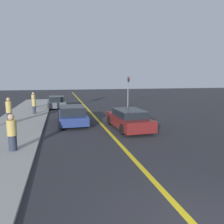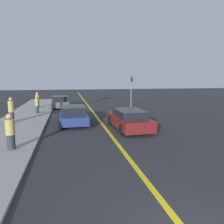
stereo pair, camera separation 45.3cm
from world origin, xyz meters
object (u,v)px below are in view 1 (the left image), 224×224
object	(u,v)px
pedestrian_mid_group	(9,111)
car_far_distant	(57,102)
pedestrian_by_sign	(34,100)
pedestrian_near_curb	(12,133)
traffic_light	(128,88)
car_near_right_lane	(129,119)
car_ahead_center	(72,115)
pedestrian_far_standing	(34,105)

from	to	relation	value
pedestrian_mid_group	car_far_distant	bearing A→B (deg)	69.64
pedestrian_mid_group	pedestrian_by_sign	bearing A→B (deg)	85.38
car_far_distant	pedestrian_mid_group	bearing A→B (deg)	-112.80
car_far_distant	pedestrian_near_curb	bearing A→B (deg)	-99.22
pedestrian_near_curb	traffic_light	distance (m)	16.53
car_near_right_lane	car_ahead_center	distance (m)	4.23
pedestrian_by_sign	traffic_light	xyz separation A→B (m)	(10.32, -1.58, 1.22)
pedestrian_by_sign	pedestrian_mid_group	bearing A→B (deg)	-94.62
pedestrian_mid_group	traffic_light	world-z (taller)	traffic_light
pedestrian_far_standing	traffic_light	size ratio (longest dim) A/B	0.46
pedestrian_near_curb	pedestrian_mid_group	world-z (taller)	pedestrian_mid_group
car_ahead_center	car_far_distant	bearing A→B (deg)	96.84
pedestrian_by_sign	traffic_light	distance (m)	10.51
pedestrian_far_standing	traffic_light	xyz separation A→B (m)	(9.80, 2.96, 1.25)
car_near_right_lane	traffic_light	bearing A→B (deg)	70.28
car_ahead_center	traffic_light	size ratio (longest dim) A/B	1.27
pedestrian_mid_group	pedestrian_near_curb	bearing A→B (deg)	-77.47
car_near_right_lane	car_far_distant	distance (m)	12.39
traffic_light	pedestrian_near_curb	bearing A→B (deg)	-125.76
car_far_distant	pedestrian_by_sign	size ratio (longest dim) A/B	2.44
car_ahead_center	traffic_light	distance (m)	10.34
pedestrian_far_standing	pedestrian_by_sign	xyz separation A→B (m)	(-0.52, 4.54, 0.03)
traffic_light	car_far_distant	bearing A→B (deg)	170.07
pedestrian_far_standing	traffic_light	distance (m)	10.31
car_far_distant	traffic_light	distance (m)	8.14
car_far_distant	pedestrian_near_curb	xyz separation A→B (m)	(-1.76, -14.75, 0.29)
pedestrian_near_curb	traffic_light	bearing A→B (deg)	54.24
car_ahead_center	pedestrian_mid_group	bearing A→B (deg)	171.15
pedestrian_near_curb	car_far_distant	bearing A→B (deg)	83.21
car_ahead_center	pedestrian_far_standing	bearing A→B (deg)	122.48
car_ahead_center	pedestrian_mid_group	distance (m)	4.40
car_near_right_lane	pedestrian_near_curb	size ratio (longest dim) A/B	2.85
car_far_distant	pedestrian_far_standing	world-z (taller)	pedestrian_far_standing
pedestrian_near_curb	pedestrian_mid_group	size ratio (longest dim) A/B	0.89
pedestrian_far_standing	car_ahead_center	bearing A→B (deg)	-56.94
car_ahead_center	pedestrian_near_curb	distance (m)	6.37
pedestrian_by_sign	traffic_light	world-z (taller)	traffic_light
car_far_distant	traffic_light	bearing A→B (deg)	-12.36
pedestrian_near_curb	pedestrian_by_sign	bearing A→B (deg)	92.64
pedestrian_mid_group	pedestrian_far_standing	world-z (taller)	pedestrian_mid_group
car_far_distant	pedestrian_near_curb	distance (m)	14.86
pedestrian_near_curb	pedestrian_by_sign	xyz separation A→B (m)	(-0.69, 14.96, 0.00)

